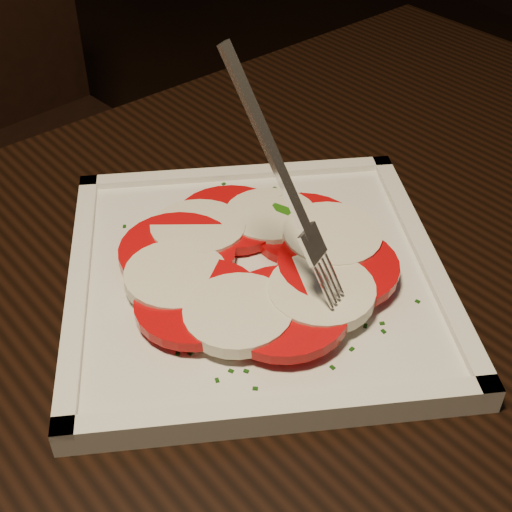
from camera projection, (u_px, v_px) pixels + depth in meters
The scene contains 5 objects.
table at pixel (276, 449), 0.56m from camera, with size 1.30×0.96×0.75m.
chair at pixel (8, 117), 1.22m from camera, with size 0.50×0.50×0.93m.
plate at pixel (256, 278), 0.56m from camera, with size 0.29×0.29×0.01m, color silver.
caprese_salad at pixel (256, 260), 0.55m from camera, with size 0.22×0.23×0.03m.
fork at pixel (268, 176), 0.46m from camera, with size 0.04×0.09×0.17m, color white, non-canonical shape.
Camera 1 is at (0.04, -0.42, 1.13)m, focal length 50.00 mm.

